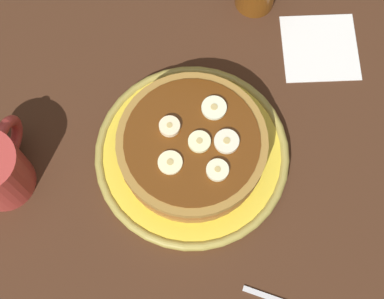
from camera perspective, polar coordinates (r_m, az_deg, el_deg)
ground_plane at (r=81.05cm, az=0.00°, el=-1.12°), size 140.00×140.00×3.00cm
plate at (r=78.55cm, az=0.00°, el=-0.52°), size 26.37×26.37×2.11cm
pancake_stack at (r=75.65cm, az=0.03°, el=0.36°), size 20.31×20.31×4.96cm
banana_slice_0 at (r=73.02cm, az=0.75°, el=0.83°), size 2.89×2.89×0.85cm
banana_slice_1 at (r=73.67cm, az=-2.22°, el=2.27°), size 2.71×2.71×1.04cm
banana_slice_2 at (r=71.81cm, az=2.52°, el=-2.06°), size 2.85×2.85×0.91cm
banana_slice_3 at (r=72.21cm, az=-2.16°, el=-1.32°), size 3.12×3.12×0.68cm
banana_slice_4 at (r=73.10cm, az=3.42°, el=0.77°), size 3.20×3.20×0.89cm
banana_slice_5 at (r=74.79cm, az=2.18°, el=4.10°), size 3.27×3.27×0.78cm
napkin at (r=88.46cm, az=12.50°, el=9.78°), size 13.91×13.91×0.30cm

